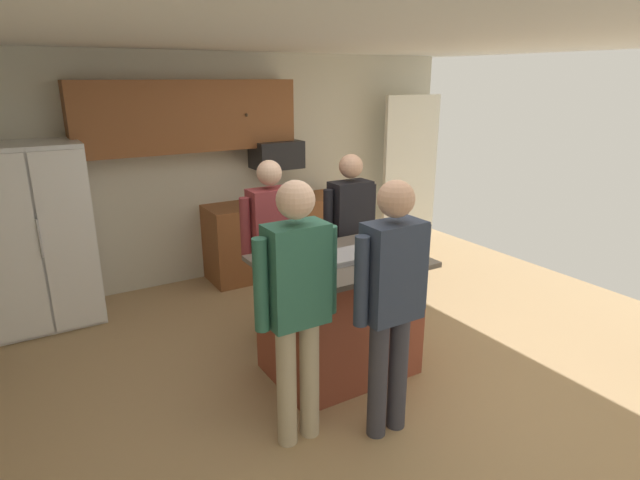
{
  "coord_description": "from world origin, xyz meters",
  "views": [
    {
      "loc": [
        -2.14,
        -3.0,
        2.33
      ],
      "look_at": [
        -0.04,
        0.45,
        1.05
      ],
      "focal_mm": 28.98,
      "sensor_mm": 36.0,
      "label": 1
    }
  ],
  "objects_px": {
    "person_host_foreground": "(392,294)",
    "person_guest_left": "(297,298)",
    "glass_short_whisky": "(283,246)",
    "person_elder_center": "(350,229)",
    "glass_stout_tall": "(307,270)",
    "microwave_over_range": "(276,154)",
    "person_guest_right": "(271,239)",
    "tumbler_amber": "(371,257)",
    "serving_tray": "(349,256)",
    "kitchen_island": "(339,315)",
    "refrigerator": "(38,237)",
    "glass_dark_ale": "(307,244)"
  },
  "relations": [
    {
      "from": "person_guest_left",
      "to": "glass_short_whisky",
      "type": "xyz_separation_m",
      "value": [
        0.37,
        0.89,
        0.02
      ]
    },
    {
      "from": "person_elder_center",
      "to": "glass_stout_tall",
      "type": "relative_size",
      "value": 11.31
    },
    {
      "from": "microwave_over_range",
      "to": "glass_stout_tall",
      "type": "distance_m",
      "value": 2.84
    },
    {
      "from": "person_elder_center",
      "to": "person_host_foreground",
      "type": "xyz_separation_m",
      "value": [
        -0.7,
        -1.49,
        0.05
      ]
    },
    {
      "from": "person_guest_right",
      "to": "tumbler_amber",
      "type": "relative_size",
      "value": 10.37
    },
    {
      "from": "person_host_foreground",
      "to": "glass_dark_ale",
      "type": "xyz_separation_m",
      "value": [
        0.01,
        1.09,
        0.03
      ]
    },
    {
      "from": "person_guest_left",
      "to": "glass_stout_tall",
      "type": "distance_m",
      "value": 0.41
    },
    {
      "from": "kitchen_island",
      "to": "glass_stout_tall",
      "type": "distance_m",
      "value": 0.75
    },
    {
      "from": "person_host_foreground",
      "to": "glass_short_whisky",
      "type": "bearing_deg",
      "value": 19.32
    },
    {
      "from": "person_host_foreground",
      "to": "glass_short_whisky",
      "type": "relative_size",
      "value": 12.54
    },
    {
      "from": "kitchen_island",
      "to": "glass_short_whisky",
      "type": "height_order",
      "value": "glass_short_whisky"
    },
    {
      "from": "microwave_over_range",
      "to": "person_elder_center",
      "type": "relative_size",
      "value": 0.34
    },
    {
      "from": "kitchen_island",
      "to": "person_guest_left",
      "type": "distance_m",
      "value": 1.05
    },
    {
      "from": "microwave_over_range",
      "to": "person_guest_right",
      "type": "xyz_separation_m",
      "value": [
        -0.84,
        -1.55,
        -0.5
      ]
    },
    {
      "from": "person_guest_left",
      "to": "tumbler_amber",
      "type": "height_order",
      "value": "person_guest_left"
    },
    {
      "from": "tumbler_amber",
      "to": "serving_tray",
      "type": "bearing_deg",
      "value": 96.89
    },
    {
      "from": "person_guest_right",
      "to": "glass_stout_tall",
      "type": "relative_size",
      "value": 11.25
    },
    {
      "from": "person_guest_right",
      "to": "serving_tray",
      "type": "height_order",
      "value": "person_guest_right"
    },
    {
      "from": "person_guest_left",
      "to": "serving_tray",
      "type": "bearing_deg",
      "value": -3.88
    },
    {
      "from": "glass_short_whisky",
      "to": "serving_tray",
      "type": "bearing_deg",
      "value": -40.63
    },
    {
      "from": "glass_short_whisky",
      "to": "glass_dark_ale",
      "type": "bearing_deg",
      "value": -13.17
    },
    {
      "from": "person_host_foreground",
      "to": "person_guest_left",
      "type": "bearing_deg",
      "value": 76.67
    },
    {
      "from": "refrigerator",
      "to": "person_host_foreground",
      "type": "xyz_separation_m",
      "value": [
        1.81,
        -3.04,
        0.14
      ]
    },
    {
      "from": "refrigerator",
      "to": "glass_short_whisky",
      "type": "xyz_separation_m",
      "value": [
        1.63,
        -1.91,
        0.17
      ]
    },
    {
      "from": "refrigerator",
      "to": "serving_tray",
      "type": "xyz_separation_m",
      "value": [
        2.03,
        -2.26,
        0.12
      ]
    },
    {
      "from": "microwave_over_range",
      "to": "glass_dark_ale",
      "type": "bearing_deg",
      "value": -110.57
    },
    {
      "from": "kitchen_island",
      "to": "person_guest_right",
      "type": "distance_m",
      "value": 0.95
    },
    {
      "from": "glass_dark_ale",
      "to": "serving_tray",
      "type": "height_order",
      "value": "glass_dark_ale"
    },
    {
      "from": "person_guest_left",
      "to": "glass_dark_ale",
      "type": "relative_size",
      "value": 12.67
    },
    {
      "from": "refrigerator",
      "to": "person_guest_left",
      "type": "distance_m",
      "value": 3.08
    },
    {
      "from": "person_guest_right",
      "to": "glass_short_whisky",
      "type": "distance_m",
      "value": 0.51
    },
    {
      "from": "tumbler_amber",
      "to": "person_host_foreground",
      "type": "bearing_deg",
      "value": -114.29
    },
    {
      "from": "person_elder_center",
      "to": "glass_stout_tall",
      "type": "distance_m",
      "value": 1.36
    },
    {
      "from": "glass_dark_ale",
      "to": "serving_tray",
      "type": "relative_size",
      "value": 0.32
    },
    {
      "from": "refrigerator",
      "to": "person_elder_center",
      "type": "bearing_deg",
      "value": -31.79
    },
    {
      "from": "serving_tray",
      "to": "tumbler_amber",
      "type": "bearing_deg",
      "value": -83.11
    },
    {
      "from": "kitchen_island",
      "to": "glass_stout_tall",
      "type": "height_order",
      "value": "glass_stout_tall"
    },
    {
      "from": "refrigerator",
      "to": "kitchen_island",
      "type": "distance_m",
      "value": 2.99
    },
    {
      "from": "person_elder_center",
      "to": "person_guest_right",
      "type": "relative_size",
      "value": 1.01
    },
    {
      "from": "person_guest_left",
      "to": "person_host_foreground",
      "type": "distance_m",
      "value": 0.6
    },
    {
      "from": "person_host_foreground",
      "to": "glass_stout_tall",
      "type": "relative_size",
      "value": 11.87
    },
    {
      "from": "tumbler_amber",
      "to": "serving_tray",
      "type": "xyz_separation_m",
      "value": [
        -0.03,
        0.24,
        -0.06
      ]
    },
    {
      "from": "serving_tray",
      "to": "person_elder_center",
      "type": "bearing_deg",
      "value": 55.35
    },
    {
      "from": "kitchen_island",
      "to": "tumbler_amber",
      "type": "height_order",
      "value": "tumbler_amber"
    },
    {
      "from": "glass_dark_ale",
      "to": "microwave_over_range",
      "type": "bearing_deg",
      "value": 69.43
    },
    {
      "from": "glass_stout_tall",
      "to": "person_host_foreground",
      "type": "bearing_deg",
      "value": -62.3
    },
    {
      "from": "person_guest_right",
      "to": "glass_stout_tall",
      "type": "bearing_deg",
      "value": -26.79
    },
    {
      "from": "kitchen_island",
      "to": "glass_short_whisky",
      "type": "xyz_separation_m",
      "value": [
        -0.33,
        0.32,
        0.55
      ]
    },
    {
      "from": "tumbler_amber",
      "to": "microwave_over_range",
      "type": "bearing_deg",
      "value": 78.33
    },
    {
      "from": "kitchen_island",
      "to": "refrigerator",
      "type": "bearing_deg",
      "value": 131.26
    }
  ]
}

